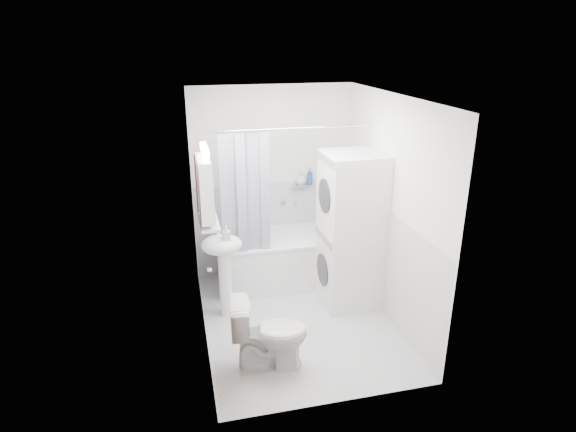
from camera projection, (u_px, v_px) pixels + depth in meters
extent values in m
plane|color=#BABABF|center=(298.00, 320.00, 5.28)|extent=(2.60, 2.60, 0.00)
plane|color=white|center=(272.00, 182.00, 6.04)|extent=(2.00, 0.00, 2.00)
plane|color=white|center=(342.00, 277.00, 3.67)|extent=(2.00, 0.00, 2.00)
plane|color=white|center=(198.00, 227.00, 4.64)|extent=(0.00, 2.60, 2.60)
plane|color=white|center=(390.00, 210.00, 5.08)|extent=(0.00, 2.60, 2.60)
plane|color=white|center=(300.00, 97.00, 4.44)|extent=(2.60, 2.60, 0.00)
plane|color=white|center=(273.00, 227.00, 6.24)|extent=(1.98, 0.00, 1.98)
plane|color=white|center=(204.00, 282.00, 4.85)|extent=(0.00, 2.58, 2.58)
plane|color=white|center=(385.00, 262.00, 5.28)|extent=(0.00, 2.58, 2.58)
plane|color=brown|center=(209.00, 288.00, 3.91)|extent=(0.00, 2.00, 2.00)
cylinder|color=silver|center=(210.00, 270.00, 4.22)|extent=(0.04, 0.04, 0.04)
cube|color=white|center=(286.00, 260.00, 6.03)|extent=(1.61, 0.75, 0.59)
cube|color=white|center=(286.00, 237.00, 5.92)|extent=(1.63, 0.77, 0.03)
cube|color=silver|center=(286.00, 245.00, 5.96)|extent=(1.43, 0.57, 0.20)
cylinder|color=silver|center=(295.00, 202.00, 6.15)|extent=(0.04, 0.12, 0.04)
cylinder|color=silver|center=(292.00, 128.00, 5.14)|extent=(1.81, 0.02, 0.02)
cube|color=#151D4B|center=(225.00, 200.00, 5.23)|extent=(0.10, 0.02, 1.45)
cube|color=#151D4B|center=(233.00, 200.00, 5.25)|extent=(0.10, 0.02, 1.45)
cube|color=#151D4B|center=(241.00, 199.00, 5.27)|extent=(0.10, 0.02, 1.45)
cube|color=#151D4B|center=(249.00, 198.00, 5.29)|extent=(0.10, 0.02, 1.45)
cube|color=#151D4B|center=(257.00, 198.00, 5.31)|extent=(0.10, 0.02, 1.45)
cube|color=#151D4B|center=(265.00, 197.00, 5.33)|extent=(0.10, 0.02, 1.45)
ellipsoid|color=white|center=(222.00, 245.00, 5.10)|extent=(0.44, 0.37, 0.20)
cylinder|color=white|center=(226.00, 284.00, 5.27)|extent=(0.14, 0.14, 0.75)
cylinder|color=silver|center=(218.00, 230.00, 5.18)|extent=(0.03, 0.03, 0.14)
cylinder|color=silver|center=(218.00, 226.00, 5.12)|extent=(0.02, 0.10, 0.02)
cube|color=white|center=(205.00, 188.00, 4.63)|extent=(0.12, 0.50, 0.60)
cube|color=white|center=(212.00, 188.00, 4.64)|extent=(0.01, 0.47, 0.57)
cube|color=#FFEABF|center=(205.00, 149.00, 4.50)|extent=(0.06, 0.45, 0.06)
cube|color=silver|center=(209.00, 222.00, 4.75)|extent=(0.18, 0.54, 0.02)
cube|color=silver|center=(299.00, 186.00, 6.08)|extent=(0.22, 0.06, 0.02)
cube|color=maroon|center=(199.00, 189.00, 5.26)|extent=(0.05, 0.30, 0.71)
cube|color=maroon|center=(200.00, 160.00, 5.15)|extent=(0.03, 0.27, 0.08)
cylinder|color=silver|center=(196.00, 156.00, 5.13)|extent=(0.02, 0.04, 0.02)
cube|color=white|center=(349.00, 266.00, 5.53)|extent=(0.63, 0.63, 0.88)
cylinder|color=#2D2D33|center=(323.00, 270.00, 5.47)|extent=(0.02, 0.37, 0.37)
cube|color=gray|center=(324.00, 238.00, 5.33)|extent=(0.02, 0.56, 0.08)
cube|color=white|center=(352.00, 193.00, 5.22)|extent=(0.63, 0.63, 0.88)
cylinder|color=#2D2D33|center=(325.00, 196.00, 5.16)|extent=(0.02, 0.37, 0.37)
cube|color=gray|center=(326.00, 160.00, 5.02)|extent=(0.02, 0.56, 0.08)
imported|color=white|center=(269.00, 334.00, 4.43)|extent=(0.75, 0.48, 0.70)
imported|color=gray|center=(227.00, 238.00, 5.02)|extent=(0.08, 0.17, 0.08)
imported|color=gray|center=(210.00, 223.00, 4.60)|extent=(0.07, 0.18, 0.07)
imported|color=gray|center=(208.00, 212.00, 4.84)|extent=(0.10, 0.09, 0.10)
imported|color=gray|center=(301.00, 180.00, 6.05)|extent=(0.13, 0.17, 0.13)
imported|color=#265099|center=(310.00, 181.00, 6.09)|extent=(0.08, 0.21, 0.08)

